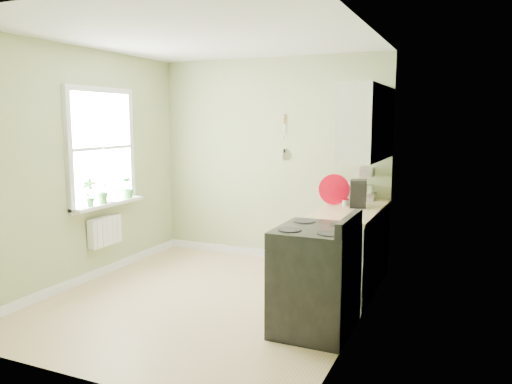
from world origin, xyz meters
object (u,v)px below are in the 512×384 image
at_px(stand_mixer, 367,184).
at_px(kettle, 349,190).
at_px(stove, 315,279).
at_px(coffee_maker, 358,194).

distance_m(stand_mixer, kettle, 0.24).
bearing_deg(stand_mixer, stove, -91.07).
height_order(stand_mixer, coffee_maker, stand_mixer).
bearing_deg(kettle, stand_mixer, 5.63).
xyz_separation_m(stove, coffee_maker, (0.07, 1.38, 0.58)).
relative_size(stand_mixer, kettle, 2.08).
relative_size(stove, coffee_maker, 3.43).
distance_m(stove, stand_mixer, 2.11).
height_order(stove, stand_mixer, stand_mixer).
height_order(stand_mixer, kettle, stand_mixer).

